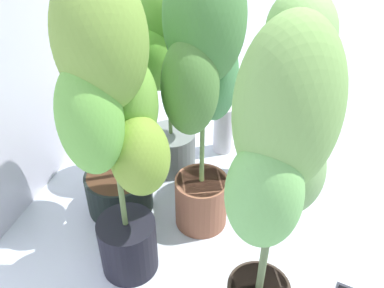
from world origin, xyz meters
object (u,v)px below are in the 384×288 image
at_px(potted_plant_front_left, 278,171).
at_px(nutrient_bottle, 223,128).
at_px(potted_plant_back_center, 105,103).
at_px(potted_plant_back_right, 170,67).
at_px(potted_plant_back_left, 115,122).
at_px(potted_plant_center, 203,83).
at_px(potted_plant_front_right, 293,86).

relative_size(potted_plant_front_left, nutrient_bottle, 3.75).
bearing_deg(potted_plant_back_center, potted_plant_back_right, -22.07).
height_order(potted_plant_back_center, potted_plant_back_left, potted_plant_back_left).
height_order(potted_plant_front_left, potted_plant_back_left, potted_plant_back_left).
relative_size(potted_plant_center, nutrient_bottle, 3.88).
relative_size(potted_plant_back_center, potted_plant_front_right, 1.03).
bearing_deg(potted_plant_front_right, potted_plant_back_center, 117.71).
bearing_deg(potted_plant_back_center, potted_plant_front_right, -62.29).
height_order(potted_plant_front_right, potted_plant_back_right, potted_plant_back_right).
bearing_deg(potted_plant_front_left, potted_plant_back_right, 36.30).
height_order(potted_plant_front_left, potted_plant_back_right, potted_plant_front_left).
bearing_deg(potted_plant_back_left, potted_plant_back_right, 3.45).
height_order(potted_plant_back_center, potted_plant_center, potted_plant_center).
height_order(potted_plant_back_right, nutrient_bottle, potted_plant_back_right).
relative_size(potted_plant_back_center, potted_plant_back_left, 0.85).
distance_m(potted_plant_front_right, nutrient_bottle, 0.49).
bearing_deg(potted_plant_back_center, potted_plant_back_left, -146.95).
relative_size(potted_plant_front_right, nutrient_bottle, 3.25).
distance_m(potted_plant_back_center, nutrient_bottle, 0.70).
distance_m(potted_plant_back_right, potted_plant_back_left, 0.57).
relative_size(potted_plant_front_right, potted_plant_front_left, 0.87).
distance_m(potted_plant_back_center, potted_plant_back_left, 0.31).
xyz_separation_m(potted_plant_center, potted_plant_back_left, (-0.26, 0.17, -0.01)).
height_order(potted_plant_center, potted_plant_back_right, potted_plant_center).
distance_m(potted_plant_back_center, potted_plant_center, 0.35).
xyz_separation_m(potted_plant_front_left, potted_plant_back_right, (0.64, 0.47, -0.10)).
height_order(potted_plant_back_right, potted_plant_back_left, potted_plant_back_left).
bearing_deg(potted_plant_back_left, potted_plant_front_left, -100.49).
bearing_deg(nutrient_bottle, potted_plant_center, -177.89).
xyz_separation_m(potted_plant_front_left, nutrient_bottle, (0.83, 0.28, -0.47)).
bearing_deg(nutrient_bottle, potted_plant_back_center, 147.68).
bearing_deg(potted_plant_back_left, potted_plant_back_center, 33.05).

